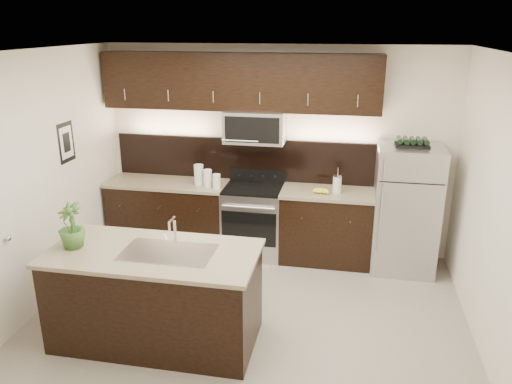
% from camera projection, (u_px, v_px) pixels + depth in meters
% --- Properties ---
extents(ground, '(4.50, 4.50, 0.00)m').
position_uv_depth(ground, '(246.00, 325.00, 5.11)').
color(ground, gray).
rests_on(ground, ground).
extents(room_walls, '(4.52, 4.02, 2.71)m').
position_uv_depth(room_walls, '(232.00, 167.00, 4.55)').
color(room_walls, silver).
rests_on(room_walls, ground).
extents(counter_run, '(3.51, 0.65, 0.94)m').
position_uv_depth(counter_run, '(238.00, 219.00, 6.61)').
color(counter_run, black).
rests_on(counter_run, ground).
extents(upper_fixtures, '(3.49, 0.40, 1.66)m').
position_uv_depth(upper_fixtures, '(241.00, 91.00, 6.21)').
color(upper_fixtures, black).
rests_on(upper_fixtures, counter_run).
extents(island, '(1.96, 0.96, 0.94)m').
position_uv_depth(island, '(156.00, 296.00, 4.76)').
color(island, black).
rests_on(island, ground).
extents(sink_faucet, '(0.84, 0.50, 0.28)m').
position_uv_depth(sink_faucet, '(168.00, 250.00, 4.59)').
color(sink_faucet, silver).
rests_on(sink_faucet, island).
extents(refrigerator, '(0.76, 0.69, 1.57)m').
position_uv_depth(refrigerator, '(405.00, 209.00, 6.08)').
color(refrigerator, '#B2B2B7').
rests_on(refrigerator, ground).
extents(wine_rack, '(0.39, 0.24, 0.09)m').
position_uv_depth(wine_rack, '(412.00, 143.00, 5.81)').
color(wine_rack, black).
rests_on(wine_rack, refrigerator).
extents(plant, '(0.30, 0.30, 0.43)m').
position_uv_depth(plant, '(71.00, 226.00, 4.62)').
color(plant, '#396428').
rests_on(plant, island).
extents(canisters, '(0.38, 0.22, 0.27)m').
position_uv_depth(canisters, '(205.00, 177.00, 6.41)').
color(canisters, silver).
rests_on(canisters, counter_run).
extents(french_press, '(0.11, 0.11, 0.32)m').
position_uv_depth(french_press, '(337.00, 184.00, 6.15)').
color(french_press, silver).
rests_on(french_press, counter_run).
extents(bananas, '(0.22, 0.18, 0.06)m').
position_uv_depth(bananas, '(317.00, 190.00, 6.19)').
color(bananas, yellow).
rests_on(bananas, counter_run).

